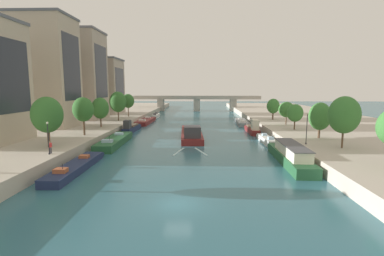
% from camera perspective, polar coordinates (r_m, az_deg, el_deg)
% --- Properties ---
extents(ground_plane, '(400.00, 400.00, 0.00)m').
position_cam_1_polar(ground_plane, '(27.21, -2.72, -14.63)').
color(ground_plane, '#2D6070').
extents(quay_left, '(36.00, 170.00, 1.82)m').
position_cam_1_polar(quay_left, '(88.42, -22.42, 1.15)').
color(quay_left, '#B7AD9E').
rests_on(quay_left, ground).
extents(quay_right, '(36.00, 170.00, 1.82)m').
position_cam_1_polar(quay_right, '(86.81, 23.63, 0.97)').
color(quay_right, '#B7AD9E').
rests_on(quay_right, ground).
extents(barge_midriver, '(5.34, 21.38, 3.19)m').
position_cam_1_polar(barge_midriver, '(60.97, -0.08, -1.02)').
color(barge_midriver, maroon).
rests_on(barge_midriver, ground).
extents(wake_behind_barge, '(5.59, 6.06, 0.03)m').
position_cam_1_polar(wake_behind_barge, '(47.90, -0.43, -4.63)').
color(wake_behind_barge, '#A0CCD6').
rests_on(wake_behind_barge, ground).
extents(moored_boat_left_downstream, '(2.72, 14.73, 2.07)m').
position_cam_1_polar(moored_boat_left_downstream, '(39.83, -21.85, -7.07)').
color(moored_boat_left_downstream, '#1E284C').
rests_on(moored_boat_left_downstream, ground).
extents(moored_boat_left_midway, '(3.70, 16.67, 2.37)m').
position_cam_1_polar(moored_boat_left_midway, '(55.57, -14.92, -2.47)').
color(moored_boat_left_midway, '#235633').
rests_on(moored_boat_left_midway, ground).
extents(moored_boat_left_gap_after, '(2.22, 11.16, 3.10)m').
position_cam_1_polar(moored_boat_left_gap_after, '(70.66, -11.84, 0.05)').
color(moored_boat_left_gap_after, '#1E284C').
rests_on(moored_boat_left_gap_after, ground).
extents(moored_boat_left_upstream, '(3.62, 16.54, 2.21)m').
position_cam_1_polar(moored_boat_left_upstream, '(87.34, -9.07, 1.36)').
color(moored_boat_left_upstream, maroon).
rests_on(moored_boat_left_upstream, ground).
extents(moored_boat_left_second, '(1.91, 10.18, 2.33)m').
position_cam_1_polar(moored_boat_left_second, '(102.86, -7.12, 2.42)').
color(moored_boat_left_second, silver).
rests_on(moored_boat_left_second, ground).
extents(moored_boat_right_near, '(3.34, 16.73, 2.79)m').
position_cam_1_polar(moored_boat_right_near, '(42.65, 18.80, -5.04)').
color(moored_boat_right_near, '#235633').
rests_on(moored_boat_right_near, ground).
extents(moored_boat_right_downstream, '(2.09, 10.04, 2.26)m').
position_cam_1_polar(moored_boat_right_downstream, '(56.97, 14.45, -2.24)').
color(moored_boat_right_downstream, silver).
rests_on(moored_boat_right_downstream, ground).
extents(moored_boat_right_second, '(2.01, 11.37, 3.43)m').
position_cam_1_polar(moored_boat_right_second, '(68.46, 11.79, -0.16)').
color(moored_boat_right_second, maroon).
rests_on(moored_boat_right_second, ground).
extents(moored_boat_right_lone, '(3.42, 14.44, 2.14)m').
position_cam_1_polar(moored_boat_right_lone, '(84.89, 9.75, 1.14)').
color(moored_boat_right_lone, gray).
rests_on(moored_boat_right_lone, ground).
extents(tree_left_distant, '(4.40, 4.40, 7.36)m').
position_cam_1_polar(tree_left_distant, '(46.75, -26.58, 2.33)').
color(tree_left_distant, brown).
rests_on(tree_left_distant, quay_left).
extents(tree_left_second, '(3.74, 3.74, 6.92)m').
position_cam_1_polar(tree_left_second, '(56.17, -20.61, 3.42)').
color(tree_left_second, brown).
rests_on(tree_left_second, quay_left).
extents(tree_left_far, '(3.71, 3.71, 6.48)m').
position_cam_1_polar(tree_left_far, '(66.67, -17.58, 3.73)').
color(tree_left_far, brown).
rests_on(tree_left_far, quay_left).
extents(tree_left_nearest, '(4.33, 4.33, 7.60)m').
position_cam_1_polar(tree_left_nearest, '(78.42, -14.36, 4.99)').
color(tree_left_nearest, brown).
rests_on(tree_left_nearest, quay_left).
extents(tree_left_past_mid, '(3.68, 3.68, 6.74)m').
position_cam_1_polar(tree_left_past_mid, '(88.99, -12.46, 5.20)').
color(tree_left_past_mid, brown).
rests_on(tree_left_past_mid, quay_left).
extents(tree_right_by_lamp, '(4.35, 4.35, 7.44)m').
position_cam_1_polar(tree_right_by_lamp, '(46.51, 27.73, 2.29)').
color(tree_right_by_lamp, brown).
rests_on(tree_right_by_lamp, quay_right).
extents(tree_right_far, '(3.72, 3.72, 6.14)m').
position_cam_1_polar(tree_right_far, '(54.22, 23.84, 2.11)').
color(tree_right_far, brown).
rests_on(tree_right_far, quay_right).
extents(tree_right_past_mid, '(3.27, 3.27, 5.25)m').
position_cam_1_polar(tree_right_past_mid, '(63.59, 19.60, 2.79)').
color(tree_right_past_mid, brown).
rests_on(tree_right_past_mid, quay_right).
extents(tree_right_end_of_row, '(3.63, 3.63, 5.35)m').
position_cam_1_polar(tree_right_end_of_row, '(71.36, 18.07, 3.46)').
color(tree_right_end_of_row, brown).
rests_on(tree_right_end_of_row, quay_right).
extents(tree_right_third, '(3.39, 3.39, 5.67)m').
position_cam_1_polar(tree_right_third, '(81.41, 15.66, 4.16)').
color(tree_right_third, brown).
rests_on(tree_right_third, quay_right).
extents(lamppost_left_bank, '(0.28, 0.28, 4.26)m').
position_cam_1_polar(lamppost_left_bank, '(41.84, -26.41, -1.52)').
color(lamppost_left_bank, black).
rests_on(lamppost_left_bank, quay_left).
extents(lamppost_right_bank, '(0.28, 0.28, 4.85)m').
position_cam_1_polar(lamppost_right_bank, '(47.62, 21.63, 0.18)').
color(lamppost_right_bank, black).
rests_on(lamppost_right_bank, quay_right).
extents(building_left_far_end, '(12.84, 10.49, 23.92)m').
position_cam_1_polar(building_left_far_end, '(71.68, -27.07, 9.77)').
color(building_left_far_end, '#B2A38E').
rests_on(building_left_far_end, quay_left).
extents(building_left_middle, '(14.27, 11.79, 23.88)m').
position_cam_1_polar(building_left_middle, '(86.57, -21.74, 9.59)').
color(building_left_middle, '#A89989').
rests_on(building_left_middle, quay_left).
extents(building_left_corner, '(14.97, 12.57, 18.09)m').
position_cam_1_polar(building_left_corner, '(101.83, -17.94, 7.81)').
color(building_left_corner, '#A89989').
rests_on(building_left_corner, quay_left).
extents(bridge_far, '(56.54, 4.40, 6.79)m').
position_cam_1_polar(bridge_far, '(130.83, 0.96, 5.24)').
color(bridge_far, '#9E998E').
rests_on(bridge_far, ground).
extents(person_on_quay, '(0.31, 0.50, 1.62)m').
position_cam_1_polar(person_on_quay, '(42.52, -26.08, -3.30)').
color(person_on_quay, '#2D2D38').
rests_on(person_on_quay, quay_left).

